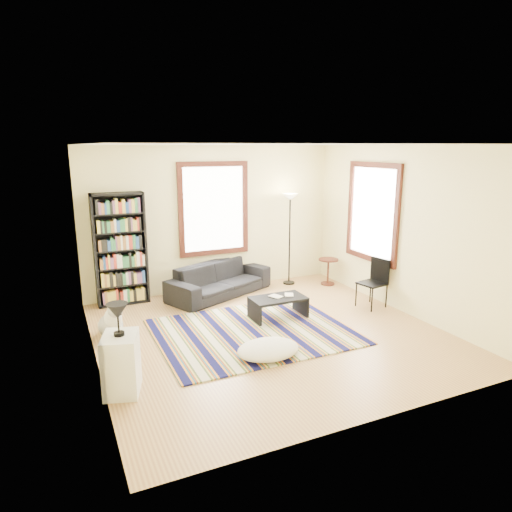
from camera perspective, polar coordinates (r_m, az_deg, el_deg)
name	(u,v)px	position (r m, az deg, el deg)	size (l,w,h in m)	color
floor	(270,336)	(7.08, 1.70, -9.96)	(5.00, 5.00, 0.10)	tan
ceiling	(271,141)	(6.49, 1.89, 14.21)	(5.00, 5.00, 0.10)	white
wall_back	(213,219)	(8.96, -5.46, 4.68)	(5.00, 0.10, 2.80)	beige
wall_front	(387,294)	(4.57, 16.10, -4.54)	(5.00, 0.10, 2.80)	beige
wall_left	(84,261)	(5.99, -20.67, -0.61)	(0.10, 5.00, 2.80)	beige
wall_right	(406,230)	(8.08, 18.27, 3.07)	(0.10, 5.00, 2.80)	beige
window_back	(214,209)	(8.85, -5.31, 5.88)	(1.20, 0.06, 1.60)	white
window_right	(373,213)	(8.59, 14.38, 5.28)	(0.06, 1.20, 1.60)	white
rug	(253,331)	(7.09, -0.36, -9.41)	(2.89, 2.31, 0.02)	#0C0C3C
sofa	(219,279)	(8.72, -4.60, -2.94)	(0.81, 2.08, 0.61)	black
bookshelf	(120,249)	(8.40, -16.60, 0.79)	(0.90, 0.30, 2.00)	black
coffee_table	(278,308)	(7.58, 2.77, -6.47)	(0.90, 0.50, 0.36)	black
book_a	(273,298)	(7.48, 2.10, -5.21)	(0.20, 0.15, 0.02)	beige
book_b	(285,295)	(7.63, 3.62, -4.86)	(0.14, 0.19, 0.01)	beige
floor_cushion	(268,349)	(6.28, 1.54, -11.59)	(0.87, 0.65, 0.22)	silver
floor_lamp	(290,240)	(9.28, 4.22, 2.06)	(0.30, 0.30, 1.86)	black
side_table	(328,272)	(9.47, 8.99, -1.95)	(0.40, 0.40, 0.54)	#421B10
folding_chair	(372,283)	(8.27, 14.29, -3.35)	(0.42, 0.40, 0.86)	black
white_cabinet	(121,364)	(5.58, -16.48, -12.80)	(0.38, 0.50, 0.70)	silver
table_lamp	(118,320)	(5.37, -16.86, -7.62)	(0.24, 0.24, 0.38)	black
dog	(110,318)	(7.17, -17.79, -7.44)	(0.41, 0.57, 0.57)	silver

